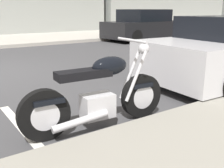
{
  "coord_description": "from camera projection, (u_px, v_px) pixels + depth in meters",
  "views": [
    {
      "loc": [
        -0.86,
        -6.77,
        1.46
      ],
      "look_at": [
        1.16,
        -3.88,
        0.48
      ],
      "focal_mm": 42.99,
      "sensor_mm": 36.0,
      "label": 1
    }
  ],
  "objects": [
    {
      "name": "parked_motorcycle",
      "position": [
        99.0,
        96.0,
        3.36
      ],
      "size": [
        1.99,
        0.62,
        1.1
      ],
      "rotation": [
        0.0,
        0.0,
        -0.07
      ],
      "color": "black",
      "rests_on": "ground"
    },
    {
      "name": "parking_stall_stripe",
      "position": [
        26.0,
        132.0,
        3.3
      ],
      "size": [
        0.12,
        2.2,
        0.01
      ],
      "primitive_type": "cube",
      "color": "silver",
      "rests_on": "ground"
    },
    {
      "name": "car_opposite_curb",
      "position": [
        145.0,
        26.0,
        13.46
      ],
      "size": [
        4.51,
        2.18,
        1.5
      ],
      "rotation": [
        0.0,
        0.0,
        3.22
      ],
      "color": "black",
      "rests_on": "ground"
    },
    {
      "name": "sidewalk_far_curb",
      "position": [
        153.0,
        31.0,
        18.18
      ],
      "size": [
        120.0,
        5.0,
        0.14
      ],
      "primitive_type": "cube",
      "color": "#ADA89E",
      "rests_on": "ground"
    }
  ]
}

